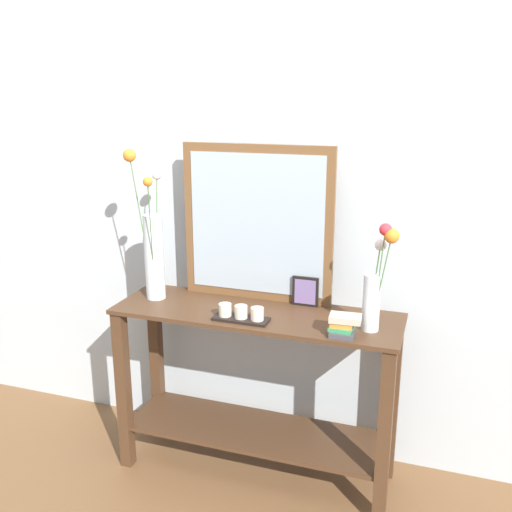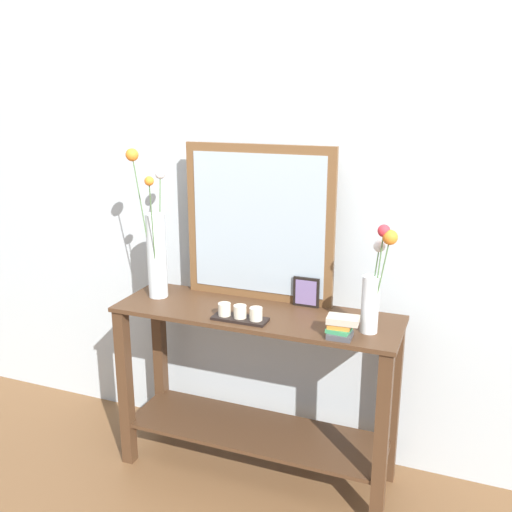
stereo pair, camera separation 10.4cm
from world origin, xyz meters
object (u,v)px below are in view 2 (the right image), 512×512
(console_table, at_px, (256,377))
(picture_frame_small, at_px, (306,292))
(tall_vase_left, at_px, (156,247))
(vase_right, at_px, (374,288))
(book_stack, at_px, (341,327))
(candle_tray, at_px, (240,314))
(mirror_leaning, at_px, (259,224))

(console_table, height_order, picture_frame_small, picture_frame_small)
(tall_vase_left, bearing_deg, console_table, -1.78)
(vase_right, relative_size, book_stack, 3.49)
(console_table, xyz_separation_m, vase_right, (0.53, -0.05, 0.52))
(candle_tray, xyz_separation_m, picture_frame_small, (0.22, 0.26, 0.04))
(mirror_leaning, relative_size, candle_tray, 2.99)
(tall_vase_left, height_order, vase_right, tall_vase_left)
(mirror_leaning, bearing_deg, candle_tray, -85.11)
(vase_right, distance_m, candle_tray, 0.58)
(vase_right, bearing_deg, candle_tray, -172.70)
(console_table, height_order, book_stack, book_stack)
(console_table, distance_m, vase_right, 0.74)
(vase_right, bearing_deg, console_table, 175.06)
(picture_frame_small, bearing_deg, candle_tray, -130.07)
(tall_vase_left, xyz_separation_m, vase_right, (1.04, -0.06, -0.05))
(tall_vase_left, height_order, book_stack, tall_vase_left)
(candle_tray, height_order, book_stack, book_stack)
(mirror_leaning, bearing_deg, book_stack, -32.90)
(console_table, distance_m, candle_tray, 0.37)
(candle_tray, relative_size, book_stack, 1.84)
(picture_frame_small, bearing_deg, mirror_leaning, 173.76)
(vase_right, bearing_deg, tall_vase_left, 176.62)
(book_stack, bearing_deg, picture_frame_small, 129.25)
(vase_right, bearing_deg, book_stack, -140.82)
(mirror_leaning, height_order, vase_right, mirror_leaning)
(book_stack, bearing_deg, tall_vase_left, 170.87)
(mirror_leaning, height_order, book_stack, mirror_leaning)
(candle_tray, bearing_deg, console_table, 76.22)
(console_table, relative_size, mirror_leaning, 1.78)
(tall_vase_left, distance_m, vase_right, 1.05)
(mirror_leaning, distance_m, book_stack, 0.65)
(console_table, xyz_separation_m, candle_tray, (-0.03, -0.12, 0.35))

